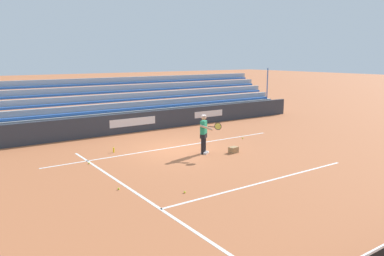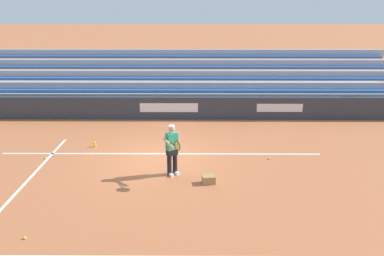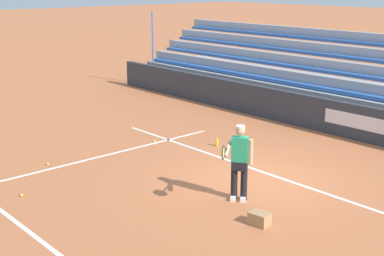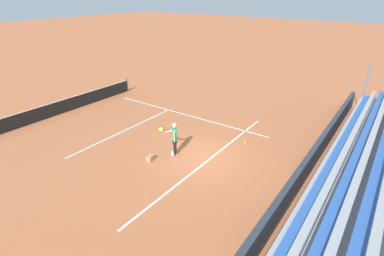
# 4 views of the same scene
# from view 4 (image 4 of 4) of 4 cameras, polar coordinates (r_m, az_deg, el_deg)

# --- Properties ---
(ground_plane) EXTENTS (160.00, 160.00, 0.00)m
(ground_plane) POSITION_cam_4_polar(r_m,az_deg,el_deg) (15.34, 1.64, -5.51)
(ground_plane) COLOR #B7663D
(court_baseline_white) EXTENTS (12.00, 0.10, 0.01)m
(court_baseline_white) POSITION_cam_4_polar(r_m,az_deg,el_deg) (15.10, 3.22, -6.05)
(court_baseline_white) COLOR white
(court_baseline_white) RESTS_ON ground
(court_sideline_white) EXTENTS (0.10, 12.00, 0.01)m
(court_sideline_white) POSITION_cam_4_polar(r_m,az_deg,el_deg) (20.42, -1.27, 2.57)
(court_sideline_white) COLOR white
(court_sideline_white) RESTS_ON ground
(court_service_line_white) EXTENTS (8.22, 0.10, 0.01)m
(court_service_line_white) POSITION_cam_4_polar(r_m,az_deg,el_deg) (18.59, -12.59, -0.40)
(court_service_line_white) COLOR white
(court_service_line_white) RESTS_ON ground
(back_wall_sponsor_board) EXTENTS (24.78, 0.25, 1.10)m
(back_wall_sponsor_board) POSITION_cam_4_polar(r_m,az_deg,el_deg) (13.39, 19.52, -9.31)
(back_wall_sponsor_board) COLOR #2D333D
(back_wall_sponsor_board) RESTS_ON ground
(bleacher_stand) EXTENTS (23.54, 3.20, 3.40)m
(bleacher_stand) POSITION_cam_4_polar(r_m,az_deg,el_deg) (13.07, 29.11, -11.10)
(bleacher_stand) COLOR #9EA3A8
(bleacher_stand) RESTS_ON ground
(tennis_player) EXTENTS (0.60, 1.05, 1.71)m
(tennis_player) POSITION_cam_4_polar(r_m,az_deg,el_deg) (15.18, -3.41, -2.04)
(tennis_player) COLOR black
(tennis_player) RESTS_ON ground
(ball_box_cardboard) EXTENTS (0.44, 0.35, 0.26)m
(ball_box_cardboard) POSITION_cam_4_polar(r_m,az_deg,el_deg) (15.14, -7.95, -5.64)
(ball_box_cardboard) COLOR #A87F51
(ball_box_cardboard) RESTS_ON ground
(tennis_ball_stray_back) EXTENTS (0.07, 0.07, 0.07)m
(tennis_ball_stray_back) POSITION_cam_4_polar(r_m,az_deg,el_deg) (19.99, -5.32, 2.05)
(tennis_ball_stray_back) COLOR #CCE533
(tennis_ball_stray_back) RESTS_ON ground
(tennis_ball_midcourt) EXTENTS (0.07, 0.07, 0.07)m
(tennis_ball_midcourt) POSITION_cam_4_polar(r_m,az_deg,el_deg) (18.56, 8.98, -0.03)
(tennis_ball_midcourt) COLOR #CCE533
(tennis_ball_midcourt) RESTS_ON ground
(tennis_ball_toward_net) EXTENTS (0.07, 0.07, 0.07)m
(tennis_ball_toward_net) POSITION_cam_4_polar(r_m,az_deg,el_deg) (12.73, -8.61, -12.83)
(tennis_ball_toward_net) COLOR #CCE533
(tennis_ball_toward_net) RESTS_ON ground
(tennis_ball_by_box) EXTENTS (0.07, 0.07, 0.07)m
(tennis_ball_by_box) POSITION_cam_4_polar(r_m,az_deg,el_deg) (20.32, 0.70, 2.55)
(tennis_ball_by_box) COLOR #CCE533
(tennis_ball_by_box) RESTS_ON ground
(water_bottle) EXTENTS (0.07, 0.07, 0.22)m
(water_bottle) POSITION_cam_4_polar(r_m,az_deg,el_deg) (16.83, 10.10, -2.55)
(water_bottle) COLOR yellow
(water_bottle) RESTS_ON ground
(tennis_net) EXTENTS (11.09, 0.09, 1.07)m
(tennis_net) POSITION_cam_4_polar(r_m,az_deg,el_deg) (22.60, -22.36, 4.22)
(tennis_net) COLOR #33383D
(tennis_net) RESTS_ON ground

